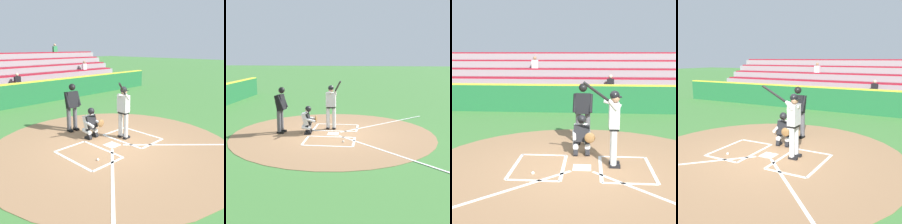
{
  "view_description": "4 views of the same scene",
  "coord_description": "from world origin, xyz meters",
  "views": [
    {
      "loc": [
        5.39,
        5.31,
        3.17
      ],
      "look_at": [
        -0.56,
        -0.55,
        0.94
      ],
      "focal_mm": 39.04,
      "sensor_mm": 36.0,
      "label": 1
    },
    {
      "loc": [
        11.91,
        1.56,
        3.23
      ],
      "look_at": [
        -0.25,
        0.17,
        0.85
      ],
      "focal_mm": 49.91,
      "sensor_mm": 36.0,
      "label": 2
    },
    {
      "loc": [
        -0.19,
        7.51,
        2.75
      ],
      "look_at": [
        0.54,
        -1.25,
        1.15
      ],
      "focal_mm": 52.24,
      "sensor_mm": 36.0,
      "label": 3
    },
    {
      "loc": [
        -4.16,
        6.48,
        2.83
      ],
      "look_at": [
        -0.42,
        -0.56,
        1.26
      ],
      "focal_mm": 43.73,
      "sensor_mm": 36.0,
      "label": 4
    }
  ],
  "objects": [
    {
      "name": "ground_plane",
      "position": [
        0.0,
        0.0,
        0.0
      ],
      "size": [
        120.0,
        120.0,
        0.0
      ],
      "primitive_type": "plane",
      "color": "#427A38"
    },
    {
      "name": "batter",
      "position": [
        -0.74,
        -0.17,
        1.1
      ],
      "size": [
        0.92,
        0.71,
        2.13
      ],
      "color": "silver",
      "rests_on": "ground"
    },
    {
      "name": "baseball",
      "position": [
        1.11,
        0.52,
        0.04
      ],
      "size": [
        0.07,
        0.07,
        0.07
      ],
      "primitive_type": "sphere",
      "color": "white",
      "rests_on": "ground"
    },
    {
      "name": "home_plate_and_chalk",
      "position": [
        0.0,
        0.88,
        0.01
      ],
      "size": [
        7.93,
        4.91,
        0.01
      ],
      "color": "white",
      "rests_on": "dirt_circle"
    },
    {
      "name": "plate_umpire",
      "position": [
        0.04,
        -2.09,
        1.08
      ],
      "size": [
        0.6,
        0.44,
        1.86
      ],
      "color": "#4C4C51",
      "rests_on": "ground"
    },
    {
      "name": "catcher",
      "position": [
        0.03,
        -1.0,
        0.59
      ],
      "size": [
        0.62,
        0.61,
        1.13
      ],
      "color": "black",
      "rests_on": "ground"
    },
    {
      "name": "dirt_circle",
      "position": [
        0.0,
        0.0,
        0.01
      ],
      "size": [
        8.0,
        8.0,
        0.01
      ],
      "primitive_type": "cylinder",
      "color": "#99704C",
      "rests_on": "ground"
    }
  ]
}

